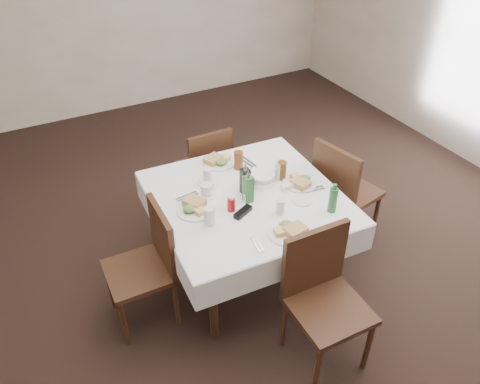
{
  "coord_description": "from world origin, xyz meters",
  "views": [
    {
      "loc": [
        -1.32,
        -2.36,
        2.8
      ],
      "look_at": [
        -0.05,
        0.06,
        0.8
      ],
      "focal_mm": 35.0,
      "sensor_mm": 36.0,
      "label": 1
    }
  ],
  "objects_px": {
    "chair_south": "(322,290)",
    "water_e": "(279,170)",
    "chair_west": "(150,260)",
    "green_bottle": "(333,200)",
    "water_s": "(281,207)",
    "chair_north": "(207,165)",
    "bread_basket": "(262,178)",
    "oil_cruet_green": "(248,188)",
    "water_n": "(208,176)",
    "dining_table": "(247,205)",
    "ketchup_bottle": "(231,204)",
    "oil_cruet_dark": "(245,180)",
    "coffee_mug": "(207,190)",
    "chair_east": "(341,188)",
    "water_w": "(209,216)"
  },
  "relations": [
    {
      "from": "chair_east",
      "to": "green_bottle",
      "type": "bearing_deg",
      "value": -136.62
    },
    {
      "from": "water_w",
      "to": "chair_south",
      "type": "bearing_deg",
      "value": -56.83
    },
    {
      "from": "chair_west",
      "to": "water_e",
      "type": "distance_m",
      "value": 1.17
    },
    {
      "from": "oil_cruet_green",
      "to": "bread_basket",
      "type": "bearing_deg",
      "value": 38.47
    },
    {
      "from": "chair_east",
      "to": "water_e",
      "type": "bearing_deg",
      "value": 168.93
    },
    {
      "from": "water_e",
      "to": "oil_cruet_green",
      "type": "height_order",
      "value": "oil_cruet_green"
    },
    {
      "from": "water_s",
      "to": "oil_cruet_dark",
      "type": "distance_m",
      "value": 0.35
    },
    {
      "from": "oil_cruet_dark",
      "to": "water_n",
      "type": "bearing_deg",
      "value": 129.04
    },
    {
      "from": "dining_table",
      "to": "chair_west",
      "type": "relative_size",
      "value": 1.51
    },
    {
      "from": "chair_east",
      "to": "water_n",
      "type": "distance_m",
      "value": 1.14
    },
    {
      "from": "chair_east",
      "to": "water_e",
      "type": "height_order",
      "value": "chair_east"
    },
    {
      "from": "chair_west",
      "to": "oil_cruet_green",
      "type": "relative_size",
      "value": 3.5
    },
    {
      "from": "chair_south",
      "to": "water_s",
      "type": "relative_size",
      "value": 8.5
    },
    {
      "from": "chair_east",
      "to": "water_s",
      "type": "bearing_deg",
      "value": -160.67
    },
    {
      "from": "dining_table",
      "to": "green_bottle",
      "type": "height_order",
      "value": "green_bottle"
    },
    {
      "from": "water_e",
      "to": "oil_cruet_dark",
      "type": "distance_m",
      "value": 0.33
    },
    {
      "from": "dining_table",
      "to": "chair_east",
      "type": "distance_m",
      "value": 0.89
    },
    {
      "from": "water_s",
      "to": "chair_north",
      "type": "bearing_deg",
      "value": 91.69
    },
    {
      "from": "water_w",
      "to": "water_e",
      "type": "bearing_deg",
      "value": 19.93
    },
    {
      "from": "chair_west",
      "to": "green_bottle",
      "type": "bearing_deg",
      "value": -16.9
    },
    {
      "from": "bread_basket",
      "to": "oil_cruet_green",
      "type": "height_order",
      "value": "oil_cruet_green"
    },
    {
      "from": "bread_basket",
      "to": "chair_west",
      "type": "bearing_deg",
      "value": -170.27
    },
    {
      "from": "chair_north",
      "to": "oil_cruet_dark",
      "type": "xyz_separation_m",
      "value": [
        -0.06,
        -0.85,
        0.38
      ]
    },
    {
      "from": "water_n",
      "to": "coffee_mug",
      "type": "height_order",
      "value": "water_n"
    },
    {
      "from": "oil_cruet_green",
      "to": "water_n",
      "type": "bearing_deg",
      "value": 115.83
    },
    {
      "from": "chair_west",
      "to": "green_bottle",
      "type": "xyz_separation_m",
      "value": [
        1.23,
        -0.37,
        0.34
      ]
    },
    {
      "from": "dining_table",
      "to": "oil_cruet_green",
      "type": "bearing_deg",
      "value": -108.84
    },
    {
      "from": "water_n",
      "to": "dining_table",
      "type": "bearing_deg",
      "value": -56.93
    },
    {
      "from": "water_w",
      "to": "coffee_mug",
      "type": "relative_size",
      "value": 0.94
    },
    {
      "from": "oil_cruet_dark",
      "to": "coffee_mug",
      "type": "relative_size",
      "value": 1.81
    },
    {
      "from": "chair_south",
      "to": "water_e",
      "type": "height_order",
      "value": "chair_south"
    },
    {
      "from": "oil_cruet_dark",
      "to": "water_s",
      "type": "bearing_deg",
      "value": -73.22
    },
    {
      "from": "water_e",
      "to": "bread_basket",
      "type": "height_order",
      "value": "water_e"
    },
    {
      "from": "water_e",
      "to": "bread_basket",
      "type": "bearing_deg",
      "value": 172.62
    },
    {
      "from": "chair_east",
      "to": "coffee_mug",
      "type": "height_order",
      "value": "chair_east"
    },
    {
      "from": "coffee_mug",
      "to": "chair_south",
      "type": "bearing_deg",
      "value": -71.58
    },
    {
      "from": "chair_east",
      "to": "oil_cruet_dark",
      "type": "bearing_deg",
      "value": 176.03
    },
    {
      "from": "dining_table",
      "to": "ketchup_bottle",
      "type": "xyz_separation_m",
      "value": [
        -0.18,
        -0.1,
        0.14
      ]
    },
    {
      "from": "chair_east",
      "to": "water_w",
      "type": "distance_m",
      "value": 1.29
    },
    {
      "from": "chair_east",
      "to": "bread_basket",
      "type": "height_order",
      "value": "chair_east"
    },
    {
      "from": "ketchup_bottle",
      "to": "water_s",
      "type": "bearing_deg",
      "value": -33.56
    },
    {
      "from": "chair_north",
      "to": "oil_cruet_green",
      "type": "relative_size",
      "value": 3.31
    },
    {
      "from": "oil_cruet_green",
      "to": "ketchup_bottle",
      "type": "bearing_deg",
      "value": -165.22
    },
    {
      "from": "coffee_mug",
      "to": "water_n",
      "type": "bearing_deg",
      "value": 63.63
    },
    {
      "from": "dining_table",
      "to": "green_bottle",
      "type": "xyz_separation_m",
      "value": [
        0.44,
        -0.43,
        0.18
      ]
    },
    {
      "from": "ketchup_bottle",
      "to": "coffee_mug",
      "type": "relative_size",
      "value": 0.85
    },
    {
      "from": "water_e",
      "to": "water_w",
      "type": "xyz_separation_m",
      "value": [
        -0.7,
        -0.26,
        -0.0
      ]
    },
    {
      "from": "chair_west",
      "to": "coffee_mug",
      "type": "relative_size",
      "value": 6.45
    },
    {
      "from": "green_bottle",
      "to": "oil_cruet_dark",
      "type": "bearing_deg",
      "value": 132.14
    },
    {
      "from": "water_e",
      "to": "coffee_mug",
      "type": "xyz_separation_m",
      "value": [
        -0.58,
        0.05,
        -0.03
      ]
    }
  ]
}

